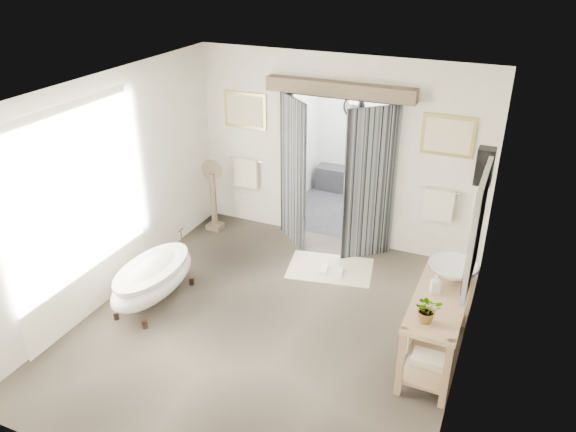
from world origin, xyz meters
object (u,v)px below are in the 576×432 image
object	(u,v)px
clawfoot_tub	(153,278)
basin	(453,271)
vanity	(435,321)
rug	(330,268)

from	to	relation	value
clawfoot_tub	basin	world-z (taller)	basin
vanity	basin	bearing A→B (deg)	78.78
rug	basin	bearing A→B (deg)	-27.91
clawfoot_tub	rug	xyz separation A→B (m)	(1.85, 1.69, -0.35)
clawfoot_tub	basin	size ratio (longest dim) A/B	2.67
vanity	clawfoot_tub	bearing A→B (deg)	-174.34
rug	basin	xyz separation A→B (m)	(1.78, -0.94, 0.94)
rug	clawfoot_tub	bearing A→B (deg)	-137.67
vanity	basin	xyz separation A→B (m)	(0.08, 0.39, 0.44)
clawfoot_tub	vanity	bearing A→B (deg)	5.66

